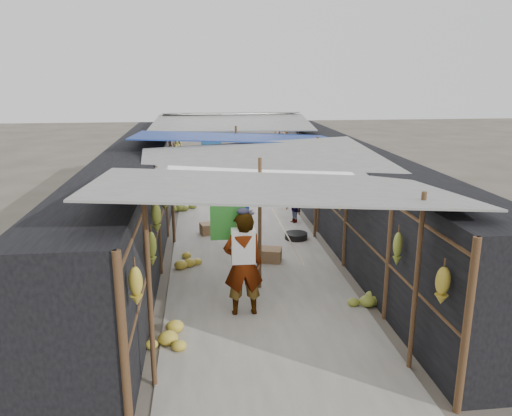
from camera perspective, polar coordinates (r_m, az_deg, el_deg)
name	(u,v)px	position (r m, az deg, el deg)	size (l,w,h in m)	color
ground	(285,376)	(7.38, 3.38, -18.61)	(80.00, 80.00, 0.00)	#6B6356
aisle_slab	(244,234)	(13.24, -1.40, -2.94)	(3.60, 16.00, 0.02)	#9E998E
stall_left	(137,194)	(12.98, -13.39, 1.52)	(1.40, 15.00, 2.30)	black
stall_right	(345,189)	(13.43, 10.12, 2.14)	(1.40, 15.00, 2.30)	black
crate_near	(241,243)	(12.05, -1.75, -3.97)	(0.56, 0.45, 0.34)	#876245
crate_mid	(270,255)	(11.27, 1.57, -5.41)	(0.52, 0.41, 0.31)	#876245
crate_back	(210,229)	(13.21, -5.31, -2.39)	(0.47, 0.39, 0.30)	#876245
black_basin	(296,236)	(12.81, 4.60, -3.24)	(0.58, 0.58, 0.17)	black
vendor_elderly	(243,264)	(8.61, -1.47, -6.45)	(0.68, 0.45, 1.87)	silver
shopper_blue	(241,218)	(11.92, -1.78, -1.10)	(0.76, 0.59, 1.56)	#224EAB
vendor_seated	(294,205)	(14.10, 4.32, 0.29)	(0.67, 0.38, 1.03)	#4C4842
market_canopy	(243,142)	(13.02, -1.48, 7.61)	(5.62, 15.20, 2.77)	brown
hanging_bananas	(240,176)	(12.72, -1.83, 3.72)	(3.96, 14.34, 0.84)	gold
floor_bananas	(217,245)	(11.96, -4.53, -4.20)	(4.08, 10.32, 0.34)	olive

